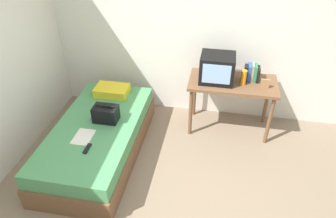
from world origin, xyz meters
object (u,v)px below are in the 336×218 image
object	(u,v)px
water_bottle	(244,77)
picture_frame	(265,84)
pillow	(112,91)
remote_dark	(87,149)
desk	(232,88)
tv	(217,68)
handbag	(106,114)
book_row	(252,73)
remote_silver	(94,114)
bed	(99,139)
magazine	(83,137)

from	to	relation	value
water_bottle	picture_frame	world-z (taller)	water_bottle
pillow	remote_dark	xyz separation A→B (m)	(0.11, -1.16, -0.05)
pillow	water_bottle	bearing A→B (deg)	2.92
desk	tv	bearing A→B (deg)	-177.73
handbag	remote_dark	world-z (taller)	handbag
book_row	desk	bearing A→B (deg)	-160.58
picture_frame	remote_silver	bearing A→B (deg)	-164.60
bed	remote_dark	distance (m)	0.52
picture_frame	handbag	xyz separation A→B (m)	(-1.91, -0.66, -0.26)
tv	remote_silver	world-z (taller)	tv
desk	book_row	bearing A→B (deg)	19.42
desk	book_row	distance (m)	0.32
tv	picture_frame	size ratio (longest dim) A/B	3.55
magazine	pillow	bearing A→B (deg)	88.75
desk	picture_frame	world-z (taller)	picture_frame
remote_dark	magazine	bearing A→B (deg)	124.17
remote_dark	tv	bearing A→B (deg)	44.33
water_bottle	remote_dark	xyz separation A→B (m)	(-1.67, -1.25, -0.39)
tv	pillow	xyz separation A→B (m)	(-1.43, -0.13, -0.42)
pillow	magazine	world-z (taller)	pillow
desk	water_bottle	size ratio (longest dim) A/B	5.79
picture_frame	desk	bearing A→B (deg)	166.50
remote_dark	desk	bearing A→B (deg)	40.03
tv	water_bottle	world-z (taller)	tv
water_bottle	magazine	world-z (taller)	water_bottle
water_bottle	remote_dark	size ratio (longest dim) A/B	1.29
bed	remote_silver	bearing A→B (deg)	120.19
tv	remote_silver	xyz separation A→B (m)	(-1.50, -0.67, -0.47)
remote_silver	pillow	bearing A→B (deg)	82.63
magazine	water_bottle	bearing A→B (deg)	30.49
desk	book_row	world-z (taller)	book_row
desk	tv	xyz separation A→B (m)	(-0.23, -0.01, 0.28)
desk	tv	distance (m)	0.36
remote_dark	remote_silver	distance (m)	0.65
picture_frame	remote_silver	xyz separation A→B (m)	(-2.12, -0.58, -0.35)
pillow	remote_dark	bearing A→B (deg)	-84.69
book_row	handbag	world-z (taller)	book_row
water_bottle	handbag	bearing A→B (deg)	-157.02
picture_frame	remote_dark	distance (m)	2.31
pillow	remote_silver	xyz separation A→B (m)	(-0.07, -0.53, -0.05)
tv	book_row	xyz separation A→B (m)	(0.46, 0.09, -0.07)
bed	water_bottle	distance (m)	2.02
water_bottle	desk	bearing A→B (deg)	156.75
magazine	remote_silver	xyz separation A→B (m)	(-0.05, 0.43, 0.01)
remote_dark	remote_silver	bearing A→B (deg)	105.81
magazine	picture_frame	bearing A→B (deg)	26.19
water_bottle	book_row	xyz separation A→B (m)	(0.11, 0.13, 0.01)
bed	magazine	distance (m)	0.36
bed	remote_dark	bearing A→B (deg)	-80.58
water_bottle	handbag	xyz separation A→B (m)	(-1.64, -0.70, -0.30)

